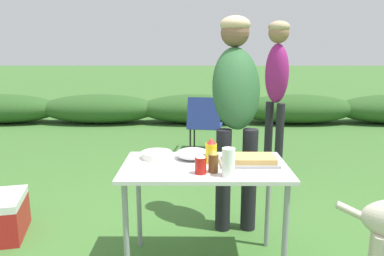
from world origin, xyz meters
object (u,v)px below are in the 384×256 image
Objects in this scene: folding_table at (205,176)px; beer_bottle at (213,161)px; paper_cup_stack at (228,162)px; cooler_box at (3,216)px; mixing_bowl at (193,154)px; camp_chair_green_behind_table at (205,122)px; standing_person_in_gray_fleece at (277,76)px; standing_person_in_red_jacket at (236,97)px; ketchup_bottle at (201,164)px; food_tray at (249,160)px; mustard_bottle at (211,151)px; plate_stack at (157,155)px.

beer_bottle reaches higher than folding_table.
paper_cup_stack is 1.98m from cooler_box.
camp_chair_green_behind_table is at bearing 86.53° from mixing_bowl.
paper_cup_stack is at bearing -40.80° from beer_bottle.
cooler_box is at bearing -94.95° from standing_person_in_gray_fleece.
mixing_bowl is 0.14× the size of standing_person_in_red_jacket.
ketchup_bottle is 0.07× the size of standing_person_in_gray_fleece.
cooler_box is at bearing 160.15° from paper_cup_stack.
folding_table is 0.31m from paper_cup_stack.
food_tray is (0.30, 0.03, 0.10)m from folding_table.
mustard_bottle is 1.16× the size of beer_bottle.
paper_cup_stack is at bearing -58.03° from folding_table.
mustard_bottle is 2.21m from standing_person_in_gray_fleece.
camp_chair_green_behind_table is (0.12, 3.05, -0.34)m from ketchup_bottle.
plate_stack is (-0.63, 0.13, -0.00)m from food_tray.
camp_chair_green_behind_table is at bearing 90.93° from paper_cup_stack.
food_tray is 2.05m from cooler_box.
folding_table is 4.44× the size of mixing_bowl.
camp_chair_green_behind_table is at bearing 94.26° from food_tray.
plate_stack is at bearing -71.15° from standing_person_in_gray_fleece.
beer_bottle is (0.39, -0.30, 0.05)m from plate_stack.
food_tray reaches higher than folding_table.
mixing_bowl is 0.46× the size of cooler_box.
folding_table is 2.84× the size of food_tray.
plate_stack is at bearing 163.50° from mustard_bottle.
standing_person_in_gray_fleece is at bearing 66.29° from folding_table.
food_tray is 0.22× the size of standing_person_in_red_jacket.
mixing_bowl is at bearing -0.82° from plate_stack.
ketchup_bottle is 2.45m from standing_person_in_gray_fleece.
beer_bottle reaches higher than mixing_bowl.
cooler_box is at bearing 167.52° from mustard_bottle.
ketchup_bottle reaches higher than camp_chair_green_behind_table.
plate_stack is at bearing 141.31° from paper_cup_stack.
standing_person_in_gray_fleece reaches higher than mustard_bottle.
folding_table is 0.21m from beer_bottle.
food_tray is at bearing -54.58° from standing_person_in_gray_fleece.
paper_cup_stack is at bearing -123.13° from cooler_box.
folding_table reaches higher than cooler_box.
food_tray is at bearing -77.39° from camp_chair_green_behind_table.
ketchup_bottle is (-0.33, -0.20, 0.04)m from food_tray.
ketchup_bottle is at bearing -123.58° from cooler_box.
ketchup_bottle is (-0.08, -0.03, -0.01)m from beer_bottle.
mustard_bottle reaches higher than food_tray.
food_tray is 1.56× the size of mixing_bowl.
food_tray is 0.21× the size of standing_person_in_gray_fleece.
plate_stack is 0.88× the size of mixing_bowl.
food_tray is at bearing -11.85° from plate_stack.
standing_person_in_gray_fleece is 2.18× the size of camp_chair_green_behind_table.
cooler_box is at bearing -174.48° from standing_person_in_red_jacket.
paper_cup_stack reaches higher than food_tray.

